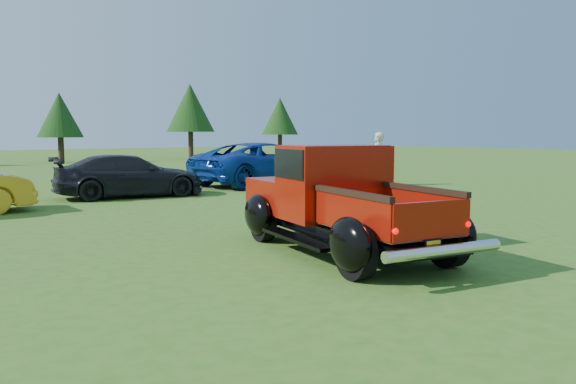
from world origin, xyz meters
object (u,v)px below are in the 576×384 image
object	(u,v)px
pickup_truck	(333,200)
show_car_blue	(264,164)
tree_east	(190,108)
tree_far_east	(280,116)
tree_mid_right	(60,115)
spectator	(377,159)
show_car_grey	(129,176)

from	to	relation	value
pickup_truck	show_car_blue	size ratio (longest dim) A/B	0.87
tree_east	tree_far_east	size ratio (longest dim) A/B	1.12
tree_far_east	pickup_truck	xyz separation A→B (m)	(-22.96, -30.80, -2.46)
tree_far_east	show_car_blue	bearing A→B (deg)	-129.18
tree_mid_right	pickup_truck	bearing A→B (deg)	-99.29
tree_mid_right	tree_east	bearing A→B (deg)	-3.18
tree_mid_right	show_car_blue	bearing A→B (deg)	-87.56
spectator	tree_far_east	bearing A→B (deg)	-146.99
tree_east	tree_far_east	xyz separation A→B (m)	(9.00, 1.00, -0.41)
show_car_blue	spectator	distance (m)	4.04
tree_far_east	pickup_truck	bearing A→B (deg)	-126.70
tree_far_east	pickup_truck	size ratio (longest dim) A/B	1.02
tree_mid_right	tree_far_east	world-z (taller)	tree_far_east
show_car_blue	spectator	bearing A→B (deg)	-139.70
tree_mid_right	tree_east	world-z (taller)	tree_east
tree_mid_right	show_car_blue	world-z (taller)	tree_mid_right
show_car_grey	spectator	distance (m)	8.54
tree_mid_right	pickup_truck	distance (m)	30.78
tree_east	show_car_grey	distance (m)	24.89
tree_far_east	show_car_grey	distance (m)	31.36
pickup_truck	show_car_blue	xyz separation A→B (m)	(5.83, 9.78, -0.03)
tree_mid_right	spectator	xyz separation A→B (m)	(3.76, -23.33, -2.03)
tree_mid_right	pickup_truck	world-z (taller)	tree_mid_right
pickup_truck	show_car_grey	bearing A→B (deg)	99.23
tree_east	pickup_truck	world-z (taller)	tree_east
show_car_blue	spectator	xyz separation A→B (m)	(2.88, -2.82, 0.18)
tree_mid_right	show_car_grey	xyz separation A→B (m)	(-4.50, -21.19, -2.36)
tree_mid_right	show_car_blue	size ratio (longest dim) A/B	0.81
tree_far_east	pickup_truck	world-z (taller)	tree_far_east
spectator	show_car_grey	bearing A→B (deg)	-40.66
show_car_grey	spectator	bearing A→B (deg)	-93.83
tree_mid_right	pickup_truck	size ratio (longest dim) A/B	0.93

